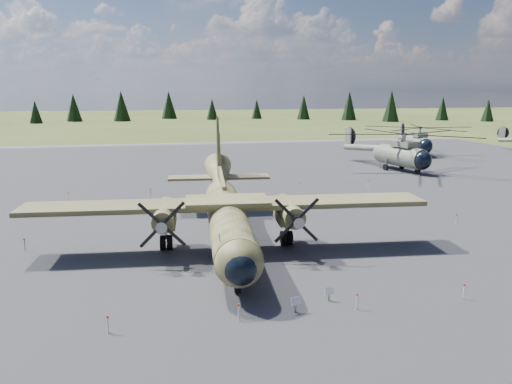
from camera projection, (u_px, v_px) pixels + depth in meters
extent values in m
plane|color=brown|center=(260.00, 236.00, 37.54)|extent=(500.00, 500.00, 0.00)
cube|color=slate|center=(237.00, 207.00, 47.13)|extent=(120.00, 120.00, 0.04)
cylinder|color=#3E4123|center=(228.00, 221.00, 33.59)|extent=(4.04, 16.96, 2.61)
sphere|color=#3E4123|center=(239.00, 263.00, 25.42)|extent=(2.77, 2.77, 2.56)
sphere|color=black|center=(240.00, 267.00, 24.93)|extent=(2.04, 2.04, 1.88)
cube|color=black|center=(236.00, 241.00, 26.73)|extent=(1.99, 1.65, 0.51)
cone|color=#3E4123|center=(219.00, 179.00, 44.10)|extent=(3.10, 6.61, 3.93)
cube|color=#A8AAAD|center=(227.00, 232.00, 34.71)|extent=(2.25, 5.73, 0.47)
cube|color=#343A1E|center=(227.00, 204.00, 33.83)|extent=(27.23, 5.48, 0.33)
cube|color=#3E4123|center=(227.00, 201.00, 33.78)|extent=(5.87, 3.83, 0.33)
cylinder|color=#3E4123|center=(165.00, 214.00, 33.15)|extent=(1.81, 4.95, 1.40)
cube|color=#3E4123|center=(166.00, 220.00, 34.00)|extent=(1.67, 3.28, 0.75)
cone|color=gray|center=(162.00, 226.00, 30.20)|extent=(0.78, 0.90, 0.71)
cylinder|color=black|center=(166.00, 242.00, 34.31)|extent=(0.91, 1.09, 1.03)
cylinder|color=#3E4123|center=(289.00, 211.00, 34.16)|extent=(1.81, 4.95, 1.40)
cube|color=#3E4123|center=(287.00, 216.00, 35.01)|extent=(1.67, 3.28, 0.75)
cone|color=gray|center=(298.00, 222.00, 31.21)|extent=(0.78, 0.90, 0.71)
cylinder|color=black|center=(286.00, 238.00, 35.33)|extent=(0.91, 1.09, 1.03)
cube|color=#3E4123|center=(221.00, 179.00, 40.54)|extent=(0.86, 7.04, 1.57)
cube|color=#343A1E|center=(219.00, 177.00, 44.54)|extent=(9.10, 2.81, 0.21)
cylinder|color=gray|center=(237.00, 273.00, 26.70)|extent=(0.14, 0.14, 0.84)
cylinder|color=black|center=(237.00, 285.00, 26.83)|extent=(0.40, 0.90, 0.87)
cylinder|color=gray|center=(401.00, 156.00, 67.68)|extent=(4.53, 8.21, 2.70)
sphere|color=black|center=(422.00, 160.00, 64.27)|extent=(3.02, 3.02, 2.49)
sphere|color=gray|center=(382.00, 153.00, 71.10)|extent=(3.02, 3.02, 2.49)
cube|color=gray|center=(404.00, 144.00, 66.95)|extent=(2.63, 3.81, 0.81)
cylinder|color=gray|center=(404.00, 138.00, 66.79)|extent=(0.47, 0.47, 1.08)
cylinder|color=gray|center=(364.00, 148.00, 74.60)|extent=(3.15, 9.18, 1.55)
cube|color=gray|center=(348.00, 136.00, 77.89)|extent=(0.60, 1.53, 2.60)
cylinder|color=black|center=(350.00, 136.00, 78.06)|extent=(0.75, 2.74, 2.81)
cylinder|color=black|center=(418.00, 171.00, 65.14)|extent=(0.47, 0.79, 0.74)
cylinder|color=black|center=(386.00, 167.00, 68.50)|extent=(0.53, 0.92, 0.87)
cylinder|color=gray|center=(386.00, 163.00, 68.39)|extent=(0.18, 0.18, 1.57)
cylinder|color=black|center=(402.00, 166.00, 69.77)|extent=(0.53, 0.92, 0.87)
cylinder|color=gray|center=(402.00, 162.00, 69.65)|extent=(0.18, 0.18, 1.57)
cylinder|color=gray|center=(418.00, 144.00, 84.87)|extent=(3.95, 7.53, 2.49)
sphere|color=black|center=(425.00, 147.00, 81.37)|extent=(2.72, 2.72, 2.29)
sphere|color=gray|center=(412.00, 142.00, 88.38)|extent=(2.72, 2.72, 2.29)
cube|color=gray|center=(420.00, 135.00, 84.16)|extent=(2.33, 3.47, 0.75)
cylinder|color=gray|center=(420.00, 130.00, 84.02)|extent=(0.43, 0.43, 1.00)
cylinder|color=gray|center=(406.00, 138.00, 91.97)|extent=(2.61, 8.48, 1.42)
cube|color=gray|center=(401.00, 130.00, 95.38)|extent=(0.51, 1.41, 2.39)
cylinder|color=black|center=(403.00, 130.00, 95.38)|extent=(0.60, 2.54, 2.59)
cylinder|color=black|center=(424.00, 155.00, 82.24)|extent=(0.42, 0.72, 0.68)
cylinder|color=black|center=(408.00, 152.00, 86.34)|extent=(0.46, 0.84, 0.80)
cylinder|color=gray|center=(408.00, 149.00, 86.23)|extent=(0.17, 0.17, 1.44)
cylinder|color=black|center=(424.00, 152.00, 86.33)|extent=(0.46, 0.84, 0.80)
cylinder|color=gray|center=(424.00, 149.00, 86.22)|extent=(0.17, 0.17, 1.44)
cube|color=gray|center=(502.00, 133.00, 92.63)|extent=(0.66, 1.22, 2.13)
cylinder|color=black|center=(503.00, 133.00, 92.81)|extent=(0.94, 2.15, 2.31)
cube|color=gray|center=(295.00, 306.00, 24.61)|extent=(0.12, 0.12, 0.64)
cube|color=silver|center=(296.00, 301.00, 24.49)|extent=(0.56, 0.37, 0.36)
cube|color=gray|center=(329.00, 296.00, 25.99)|extent=(0.08, 0.08, 0.56)
cube|color=silver|center=(329.00, 291.00, 25.89)|extent=(0.45, 0.20, 0.32)
cylinder|color=silver|center=(108.00, 325.00, 22.49)|extent=(0.07, 0.07, 0.80)
cylinder|color=red|center=(107.00, 317.00, 22.41)|extent=(0.12, 0.12, 0.10)
cylinder|color=silver|center=(239.00, 313.00, 23.71)|extent=(0.07, 0.07, 0.80)
cylinder|color=red|center=(239.00, 305.00, 23.63)|extent=(0.12, 0.12, 0.10)
cylinder|color=silver|center=(357.00, 302.00, 24.93)|extent=(0.07, 0.07, 0.80)
cylinder|color=red|center=(357.00, 294.00, 24.85)|extent=(0.12, 0.12, 0.10)
cylinder|color=silver|center=(464.00, 292.00, 26.15)|extent=(0.07, 0.07, 0.80)
cylinder|color=red|center=(465.00, 285.00, 26.07)|extent=(0.12, 0.12, 0.10)
cylinder|color=silver|center=(68.00, 197.00, 49.54)|extent=(0.07, 0.07, 0.80)
cylinder|color=red|center=(68.00, 193.00, 49.46)|extent=(0.12, 0.12, 0.10)
cylinder|color=silver|center=(150.00, 193.00, 51.17)|extent=(0.07, 0.07, 0.80)
cylinder|color=red|center=(150.00, 190.00, 51.09)|extent=(0.12, 0.12, 0.10)
cylinder|color=silver|center=(227.00, 190.00, 52.80)|extent=(0.07, 0.07, 0.80)
cylinder|color=red|center=(227.00, 187.00, 52.72)|extent=(0.12, 0.12, 0.10)
cylinder|color=silver|center=(300.00, 187.00, 54.42)|extent=(0.07, 0.07, 0.80)
cylinder|color=red|center=(300.00, 184.00, 54.34)|extent=(0.12, 0.12, 0.10)
cylinder|color=silver|center=(368.00, 184.00, 56.05)|extent=(0.07, 0.07, 0.80)
cylinder|color=red|center=(368.00, 181.00, 55.97)|extent=(0.12, 0.12, 0.10)
cylinder|color=silver|center=(25.00, 245.00, 34.10)|extent=(0.07, 0.07, 0.80)
cylinder|color=red|center=(24.00, 239.00, 34.02)|extent=(0.12, 0.12, 0.10)
cylinder|color=silver|center=(456.00, 220.00, 40.82)|extent=(0.07, 0.07, 0.80)
cylinder|color=red|center=(457.00, 215.00, 40.74)|extent=(0.12, 0.12, 0.10)
cone|color=black|center=(488.00, 110.00, 176.58)|extent=(4.43, 4.43, 7.91)
cone|color=black|center=(443.00, 108.00, 183.54)|extent=(4.81, 4.81, 8.59)
cone|color=black|center=(391.00, 106.00, 175.30)|extent=(6.11, 6.11, 10.91)
cone|color=black|center=(349.00, 105.00, 184.90)|extent=(5.93, 5.93, 10.59)
cone|color=black|center=(304.00, 107.00, 189.19)|extent=(5.16, 5.16, 9.22)
cone|color=black|center=(257.00, 109.00, 193.40)|extent=(4.21, 4.21, 7.52)
cone|color=black|center=(212.00, 109.00, 187.45)|extent=(4.37, 4.37, 7.81)
cone|color=black|center=(169.00, 105.00, 193.98)|extent=(5.94, 5.94, 10.61)
cone|color=black|center=(121.00, 106.00, 177.83)|extent=(6.00, 6.00, 10.72)
cone|color=black|center=(74.00, 107.00, 176.07)|extent=(5.47, 5.47, 9.77)
cone|color=black|center=(35.00, 112.00, 165.97)|extent=(4.25, 4.25, 7.59)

